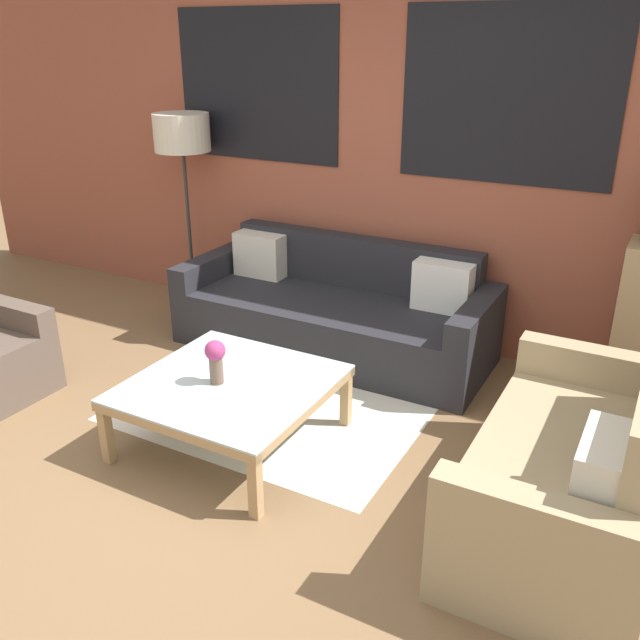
# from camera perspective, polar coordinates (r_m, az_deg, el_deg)

# --- Properties ---
(ground_plane) EXTENTS (16.00, 16.00, 0.00)m
(ground_plane) POSITION_cam_1_polar(r_m,az_deg,el_deg) (3.66, -12.97, -13.94)
(ground_plane) COLOR brown
(wall_back_brick) EXTENTS (8.40, 0.09, 2.80)m
(wall_back_brick) POSITION_cam_1_polar(r_m,az_deg,el_deg) (5.05, 4.37, 14.31)
(wall_back_brick) COLOR brown
(wall_back_brick) RESTS_ON ground_plane
(rug) EXTENTS (1.83, 1.71, 0.00)m
(rug) POSITION_cam_1_polar(r_m,az_deg,el_deg) (4.43, -2.62, -6.28)
(rug) COLOR silver
(rug) RESTS_ON ground_plane
(couch_dark) EXTENTS (2.27, 0.88, 0.78)m
(couch_dark) POSITION_cam_1_polar(r_m,az_deg,el_deg) (4.94, 1.30, 0.53)
(couch_dark) COLOR #232328
(couch_dark) RESTS_ON ground_plane
(settee_vintage) EXTENTS (0.80, 1.56, 0.92)m
(settee_vintage) POSITION_cam_1_polar(r_m,az_deg,el_deg) (3.38, 20.79, -11.93)
(settee_vintage) COLOR tan
(settee_vintage) RESTS_ON ground_plane
(coffee_table) EXTENTS (1.04, 1.04, 0.39)m
(coffee_table) POSITION_cam_1_polar(r_m,az_deg,el_deg) (3.81, -7.58, -5.83)
(coffee_table) COLOR silver
(coffee_table) RESTS_ON ground_plane
(floor_lamp) EXTENTS (0.44, 0.44, 1.60)m
(floor_lamp) POSITION_cam_1_polar(r_m,az_deg,el_deg) (5.60, -11.52, 14.70)
(floor_lamp) COLOR #2D2D2D
(floor_lamp) RESTS_ON ground_plane
(flower_vase) EXTENTS (0.11, 0.11, 0.25)m
(flower_vase) POSITION_cam_1_polar(r_m,az_deg,el_deg) (3.72, -8.79, -3.18)
(flower_vase) COLOR brown
(flower_vase) RESTS_ON coffee_table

